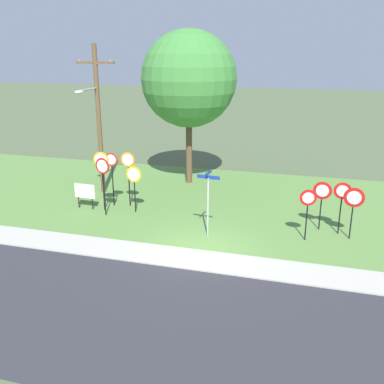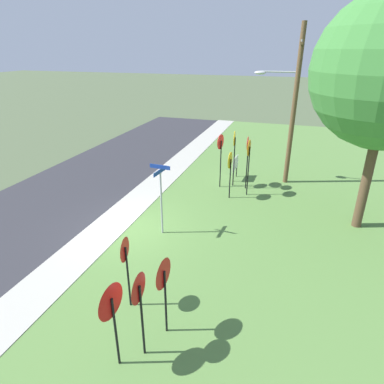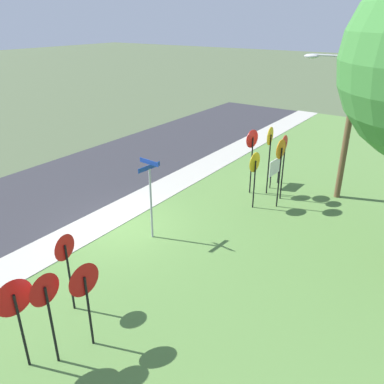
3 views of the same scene
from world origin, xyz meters
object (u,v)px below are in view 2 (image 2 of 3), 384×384
Objects in this scene: yield_sign_near_right at (163,280)px; utility_pole at (291,102)px; stop_sign_far_right at (234,146)px; street_name_post at (161,193)px; notice_board at (235,165)px; yield_sign_near_left at (111,308)px; stop_sign_near_left at (247,152)px; stop_sign_far_left at (221,149)px; stop_sign_near_right at (230,165)px; stop_sign_far_center at (249,155)px; yield_sign_far_left at (125,257)px; yield_sign_far_right at (139,297)px.

utility_pole is at bearing 173.50° from yield_sign_near_right.
street_name_post is at bearing -22.22° from stop_sign_far_right.
utility_pole is 6.21× the size of notice_board.
yield_sign_near_right is at bearing 157.16° from yield_sign_near_left.
stop_sign_far_left is (0.20, -1.31, 0.09)m from stop_sign_near_left.
stop_sign_far_center is at bearing 132.00° from stop_sign_near_right.
yield_sign_far_left is at bearing -5.40° from stop_sign_near_right.
yield_sign_near_right is at bearing -4.43° from stop_sign_near_left.
stop_sign_near_right is 1.05× the size of yield_sign_near_right.
stop_sign_far_right is 1.31× the size of yield_sign_near_left.
yield_sign_far_left is at bearing -11.91° from stop_sign_far_right.
stop_sign_far_center is 8.80m from yield_sign_far_left.
utility_pole reaches higher than yield_sign_far_right.
stop_sign_far_right reaches higher than notice_board.
stop_sign_near_left is 0.74m from stop_sign_far_right.
stop_sign_far_left is 5.34m from street_name_post.
stop_sign_far_left reaches higher than yield_sign_far_left.
yield_sign_near_right is 1.73× the size of notice_board.
stop_sign_far_left reaches higher than stop_sign_near_right.
yield_sign_near_left reaches higher than yield_sign_near_right.
yield_sign_far_right is 0.81× the size of street_name_post.
stop_sign_near_left is at bearing 174.94° from yield_sign_far_right.
stop_sign_far_right is 1.03× the size of street_name_post.
stop_sign_near_right is at bearing 6.81° from notice_board.
utility_pole is (-12.25, 2.42, 2.54)m from yield_sign_far_right.
stop_sign_far_left is at bearing 168.69° from yield_sign_far_left.
utility_pole is (-11.46, 2.17, 2.62)m from yield_sign_near_right.
stop_sign_near_right is at bearing 162.99° from yield_sign_far_left.
yield_sign_near_left is 1.02× the size of yield_sign_near_right.
utility_pole is (-1.54, 1.77, 2.29)m from stop_sign_near_left.
yield_sign_near_right is (10.09, 0.29, -0.51)m from stop_sign_far_right.
street_name_post is at bearing -152.45° from yield_sign_near_right.
stop_sign_near_left is at bearing 109.08° from stop_sign_far_left.
yield_sign_near_right is 11.10m from notice_board.
stop_sign_far_center is 1.27× the size of yield_sign_far_left.
utility_pole reaches higher than street_name_post.
yield_sign_near_right is at bearing 161.02° from yield_sign_far_right.
stop_sign_far_center is at bearing 28.45° from notice_board.
stop_sign_far_center is at bearing -34.24° from utility_pole.
stop_sign_far_center reaches higher than yield_sign_near_right.
stop_sign_far_center is at bearing 36.70° from stop_sign_far_right.
stop_sign_far_right is at bearing 168.51° from street_name_post.
stop_sign_near_right is at bearing 42.40° from stop_sign_far_left.
yield_sign_far_left reaches higher than yield_sign_near_right.
stop_sign_near_left reaches higher than yield_sign_near_left.
stop_sign_far_left is 9.78m from yield_sign_near_right.
street_name_post is (4.63, -2.53, -0.34)m from stop_sign_far_center.
yield_sign_near_right is at bearing -4.17° from stop_sign_far_right.
yield_sign_far_left is 0.28× the size of utility_pole.
stop_sign_near_left is at bearing 161.51° from street_name_post.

